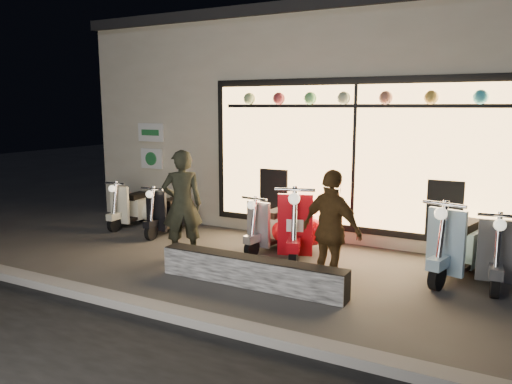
% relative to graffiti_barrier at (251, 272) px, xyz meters
% --- Properties ---
extents(ground, '(40.00, 40.00, 0.00)m').
position_rel_graffiti_barrier_xyz_m(ground, '(-0.21, 0.65, -0.20)').
color(ground, '#383533').
rests_on(ground, ground).
extents(kerb, '(40.00, 0.25, 0.12)m').
position_rel_graffiti_barrier_xyz_m(kerb, '(-0.21, -1.35, -0.14)').
color(kerb, slate).
rests_on(kerb, ground).
extents(shop_building, '(10.20, 6.23, 4.20)m').
position_rel_graffiti_barrier_xyz_m(shop_building, '(-0.21, 5.63, 1.90)').
color(shop_building, beige).
rests_on(shop_building, ground).
extents(graffiti_barrier, '(2.68, 0.28, 0.40)m').
position_rel_graffiti_barrier_xyz_m(graffiti_barrier, '(0.00, 0.00, 0.00)').
color(graffiti_barrier, black).
rests_on(graffiti_barrier, ground).
extents(scooter_silver, '(0.52, 1.31, 0.93)m').
position_rel_graffiti_barrier_xyz_m(scooter_silver, '(-0.52, 1.80, 0.17)').
color(scooter_silver, black).
rests_on(scooter_silver, ground).
extents(scooter_red, '(0.87, 1.63, 1.17)m').
position_rel_graffiti_barrier_xyz_m(scooter_red, '(-0.02, 1.64, 0.27)').
color(scooter_red, black).
rests_on(scooter_red, ground).
extents(scooter_black, '(0.46, 1.28, 0.91)m').
position_rel_graffiti_barrier_xyz_m(scooter_black, '(-2.76, 1.87, 0.17)').
color(scooter_black, black).
rests_on(scooter_black, ground).
extents(scooter_cream, '(0.44, 1.28, 0.92)m').
position_rel_graffiti_barrier_xyz_m(scooter_cream, '(-3.76, 2.00, 0.17)').
color(scooter_cream, black).
rests_on(scooter_cream, ground).
extents(scooter_blue, '(0.76, 1.57, 1.12)m').
position_rel_graffiti_barrier_xyz_m(scooter_blue, '(2.44, 1.80, 0.25)').
color(scooter_blue, black).
rests_on(scooter_blue, ground).
extents(scooter_grey, '(0.54, 1.44, 1.03)m').
position_rel_graffiti_barrier_xyz_m(scooter_grey, '(2.85, 1.81, 0.21)').
color(scooter_grey, black).
rests_on(scooter_grey, ground).
extents(man, '(0.75, 0.72, 1.73)m').
position_rel_graffiti_barrier_xyz_m(man, '(-1.59, 0.63, 0.67)').
color(man, black).
rests_on(man, ground).
extents(woman, '(1.01, 0.69, 1.60)m').
position_rel_graffiti_barrier_xyz_m(woman, '(0.98, 0.39, 0.60)').
color(woman, brown).
rests_on(woman, ground).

